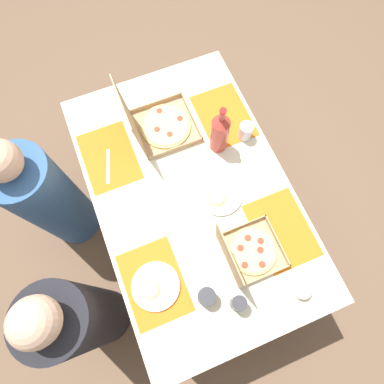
% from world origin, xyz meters
% --- Properties ---
extents(ground_plane, '(6.00, 6.00, 0.00)m').
position_xyz_m(ground_plane, '(0.00, 0.00, 0.00)').
color(ground_plane, brown).
extents(dining_table, '(1.51, 0.95, 0.72)m').
position_xyz_m(dining_table, '(0.00, 0.00, 0.62)').
color(dining_table, '#3F3328').
rests_on(dining_table, ground_plane).
extents(placemat_near_left, '(0.36, 0.26, 0.00)m').
position_xyz_m(placemat_near_left, '(-0.34, -0.32, 0.72)').
color(placemat_near_left, orange).
rests_on(placemat_near_left, dining_table).
extents(placemat_near_right, '(0.36, 0.26, 0.00)m').
position_xyz_m(placemat_near_right, '(0.34, -0.32, 0.72)').
color(placemat_near_right, orange).
rests_on(placemat_near_right, dining_table).
extents(placemat_far_left, '(0.36, 0.26, 0.00)m').
position_xyz_m(placemat_far_left, '(-0.34, 0.32, 0.72)').
color(placemat_far_left, orange).
rests_on(placemat_far_left, dining_table).
extents(placemat_far_right, '(0.36, 0.26, 0.00)m').
position_xyz_m(placemat_far_right, '(0.34, 0.32, 0.72)').
color(placemat_far_right, orange).
rests_on(placemat_far_right, dining_table).
extents(pizza_box_corner_left, '(0.26, 0.28, 0.29)m').
position_xyz_m(pizza_box_corner_left, '(-0.38, -0.12, 0.77)').
color(pizza_box_corner_left, tan).
rests_on(pizza_box_corner_left, dining_table).
extents(pizza_box_edge_far, '(0.30, 0.34, 0.34)m').
position_xyz_m(pizza_box_edge_far, '(0.39, 0.03, 0.77)').
color(pizza_box_edge_far, tan).
rests_on(pizza_box_edge_far, dining_table).
extents(plate_far_left, '(0.22, 0.22, 0.03)m').
position_xyz_m(plate_far_left, '(-0.36, 0.32, 0.73)').
color(plate_far_left, white).
rests_on(plate_far_left, dining_table).
extents(plate_far_right, '(0.22, 0.22, 0.03)m').
position_xyz_m(plate_far_right, '(-0.07, -0.12, 0.73)').
color(plate_far_right, white).
rests_on(plate_far_right, dining_table).
extents(soda_bottle, '(0.09, 0.09, 0.32)m').
position_xyz_m(soda_bottle, '(0.19, -0.22, 0.85)').
color(soda_bottle, '#B2382D').
rests_on(soda_bottle, dining_table).
extents(cup_clear_left, '(0.08, 0.08, 0.09)m').
position_xyz_m(cup_clear_left, '(-0.49, 0.13, 0.77)').
color(cup_clear_left, '#333338').
rests_on(cup_clear_left, dining_table).
extents(cup_spare, '(0.06, 0.06, 0.11)m').
position_xyz_m(cup_spare, '(-0.56, 0.02, 0.77)').
color(cup_spare, '#333338').
rests_on(cup_spare, dining_table).
extents(cup_red, '(0.07, 0.07, 0.10)m').
position_xyz_m(cup_red, '(0.19, -0.37, 0.77)').
color(cup_red, silver).
rests_on(cup_red, dining_table).
extents(condiment_bowl, '(0.08, 0.08, 0.04)m').
position_xyz_m(condiment_bowl, '(-0.62, -0.27, 0.74)').
color(condiment_bowl, white).
rests_on(condiment_bowl, dining_table).
extents(fork_by_near_right, '(0.15, 0.15, 0.00)m').
position_xyz_m(fork_by_near_right, '(-0.05, 0.30, 0.72)').
color(fork_by_near_right, '#B7B7BC').
rests_on(fork_by_near_right, dining_table).
extents(fork_by_far_left, '(0.19, 0.07, 0.00)m').
position_xyz_m(fork_by_far_left, '(0.29, 0.34, 0.72)').
color(fork_by_far_left, '#B7B7BC').
rests_on(fork_by_far_left, dining_table).
extents(diner_left_seat, '(0.32, 0.32, 1.12)m').
position_xyz_m(diner_left_seat, '(-0.34, 0.73, 0.50)').
color(diner_left_seat, black).
rests_on(diner_left_seat, ground_plane).
extents(diner_right_seat, '(0.32, 0.32, 1.10)m').
position_xyz_m(diner_right_seat, '(0.34, 0.73, 0.49)').
color(diner_right_seat, '#33598C').
rests_on(diner_right_seat, ground_plane).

